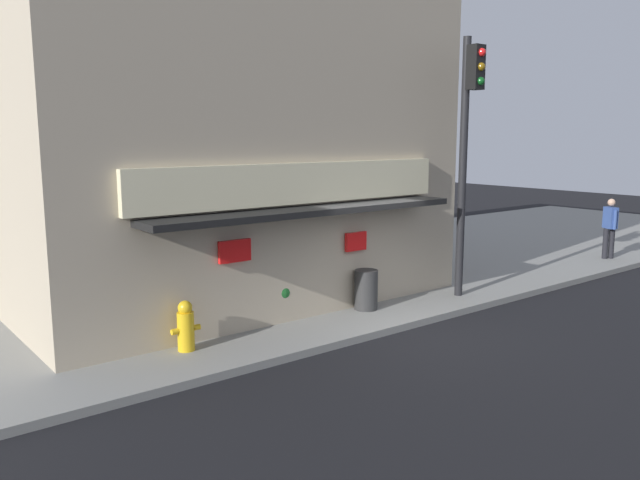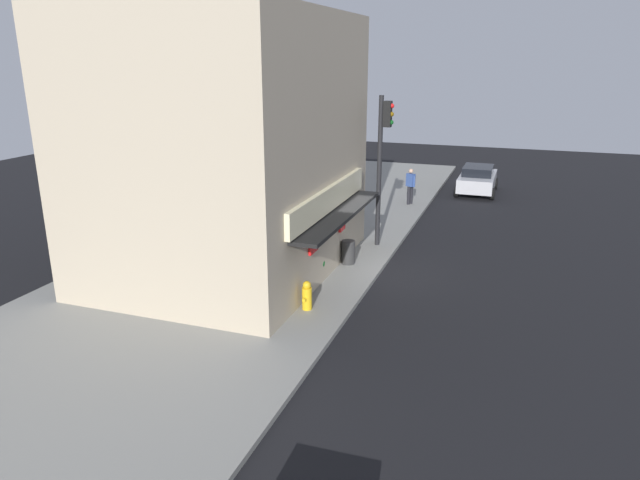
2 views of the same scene
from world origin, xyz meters
TOP-DOWN VIEW (x-y plane):
  - ground_plane at (0.00, 0.00)m, footprint 63.89×63.89m
  - sidewalk at (0.00, 5.01)m, footprint 42.59×10.02m
  - corner_building at (-1.43, 5.08)m, footprint 9.43×8.00m
  - traffic_light at (2.67, 0.73)m, footprint 0.32×0.58m
  - fire_hydrant at (-4.04, 1.26)m, footprint 0.53×0.29m
  - trash_can at (0.17, 1.27)m, footprint 0.50×0.50m
  - pedestrian at (9.70, 0.90)m, footprint 0.41×0.54m
  - potted_plant_by_doorway at (-5.01, 2.95)m, footprint 0.75×0.75m
  - potted_plant_by_window at (-1.74, 1.85)m, footprint 0.66×0.66m
  - parked_car_silver at (14.02, -2.03)m, footprint 4.02×2.09m

SIDE VIEW (x-z plane):
  - ground_plane at x=0.00m, z-range 0.00..0.00m
  - sidewalk at x=0.00m, z-range 0.00..0.15m
  - trash_can at x=0.17m, z-range 0.15..1.00m
  - fire_hydrant at x=-4.04m, z-range 0.13..1.01m
  - potted_plant_by_window at x=-1.74m, z-range 0.22..1.15m
  - potted_plant_by_doorway at x=-5.01m, z-range 0.24..1.26m
  - parked_car_silver at x=14.02m, z-range 0.04..1.55m
  - pedestrian at x=9.70m, z-range 0.24..2.04m
  - traffic_light at x=2.67m, z-range 0.93..6.72m
  - corner_building at x=-1.43m, z-range 0.14..8.70m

